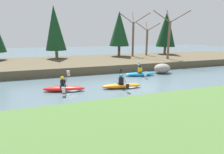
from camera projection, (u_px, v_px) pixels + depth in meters
ground_plane at (135, 87)px, 12.29m from camera, size 90.00×90.00×0.00m
riverbank_far at (100, 62)px, 21.19m from camera, size 44.00×9.55×0.74m
conifer_tree_left at (55, 28)px, 20.93m from camera, size 2.48×2.48×6.27m
conifer_tree_mid_left at (119, 29)px, 23.38m from camera, size 2.71×2.71×5.92m
conifer_tree_centre at (166, 29)px, 25.88m from camera, size 2.84×2.84×6.35m
bare_tree_upstream at (133, 35)px, 23.37m from camera, size 3.30×3.26×5.96m
bare_tree_mid_upstream at (147, 39)px, 24.76m from camera, size 2.67×2.63×4.75m
bare_tree_mid_downstream at (169, 36)px, 20.80m from camera, size 3.27×3.23×5.91m
kayaker_lead at (140, 74)px, 15.66m from camera, size 2.80×2.07×1.20m
kayaker_middle at (123, 85)px, 12.07m from camera, size 2.80×2.07×1.20m
kayaker_trailing at (66, 88)px, 11.41m from camera, size 2.78×2.05×1.20m
boulder_midstream at (162, 68)px, 16.82m from camera, size 1.62×1.27×0.91m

